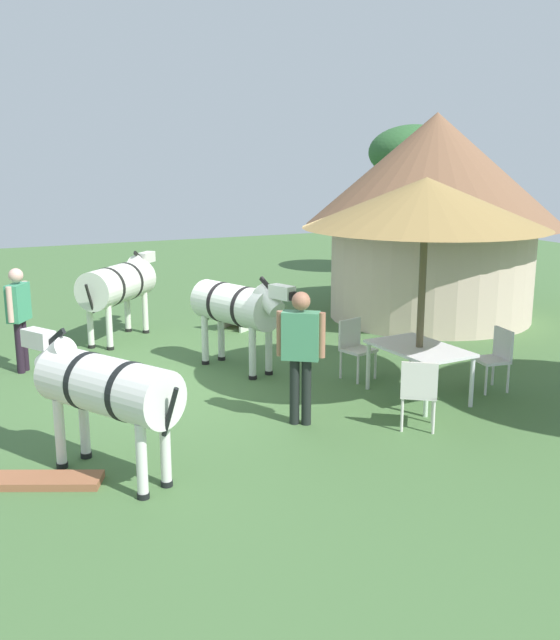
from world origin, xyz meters
The scene contains 14 objects.
ground_plane centered at (0.00, 0.00, 0.00)m, with size 36.00×36.00×0.00m, color #456939.
thatched_hut centered at (-2.25, 5.62, 2.31)m, with size 5.20×5.20×4.16m.
shade_umbrella centered at (1.97, 2.37, 2.71)m, with size 3.29×3.29×3.05m.
patio_dining_table centered at (1.97, 2.37, 0.66)m, with size 1.47×1.01×0.74m.
patio_chair_west_end centered at (2.14, 3.60, 0.52)m, with size 0.49×0.47×0.90m.
patio_chair_near_lawn centered at (0.78, 2.03, 0.52)m, with size 0.52×0.54×0.90m.
patio_chair_near_hut centered at (2.99, 1.65, 0.52)m, with size 0.60×0.60×0.90m.
guest_beside_umbrella centered at (2.20, 0.42, 1.03)m, with size 0.44×0.52×1.71m.
standing_watcher centered at (-1.65, -2.55, 0.99)m, with size 0.51×0.41×1.64m.
striped_lounge_chair centered at (-2.92, 1.54, 0.25)m, with size 0.88×0.96×0.63m.
zebra_nearest_camera centered at (-0.32, 0.57, 1.03)m, with size 2.08×1.10×1.57m.
zebra_by_umbrella centered at (2.70, -2.10, 0.99)m, with size 2.06×1.41×1.53m.
zebra_toward_hut centered at (-3.02, -0.70, 1.03)m, with size 1.90×1.80×1.57m.
acacia_tree_left_background centered at (-6.83, 8.27, 3.35)m, with size 2.46×2.46×4.13m.
Camera 1 is at (9.94, -3.40, 3.34)m, focal length 40.48 mm.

